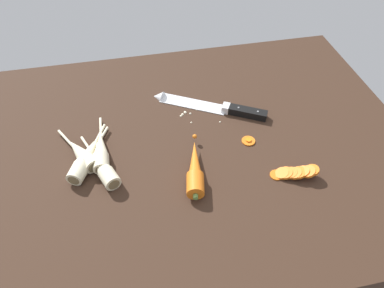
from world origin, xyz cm
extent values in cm
cube|color=#332116|center=(0.00, 0.00, -2.00)|extent=(120.00, 90.00, 4.00)
cube|color=silver|center=(3.98, 15.49, 0.25)|extent=(19.59, 13.64, 0.50)
cone|color=silver|center=(-5.78, 20.98, 0.25)|extent=(4.56, 4.92, 3.96)
cube|color=silver|center=(12.70, 10.59, 1.10)|extent=(3.18, 3.54, 2.20)
cube|color=black|center=(18.37, 7.40, 1.10)|extent=(10.96, 7.83, 2.20)
sphere|color=silver|center=(15.92, 8.78, 2.20)|extent=(0.50, 0.50, 0.50)
sphere|color=silver|center=(20.81, 6.03, 2.20)|extent=(0.50, 0.50, 0.50)
cylinder|color=orange|center=(-2.04, -15.63, 2.10)|extent=(5.25, 6.50, 4.20)
cone|color=orange|center=(-0.69, -8.80, 2.10)|extent=(6.62, 14.43, 3.99)
sphere|color=orange|center=(1.15, 0.49, 2.10)|extent=(1.20, 1.20, 1.20)
cylinder|color=#5B7F3D|center=(-2.72, -19.06, 2.10)|extent=(1.37, 1.21, 1.20)
cylinder|color=beige|center=(-28.80, -5.80, 2.00)|extent=(5.55, 5.76, 4.00)
cone|color=beige|center=(-26.10, -0.22, 2.00)|extent=(6.88, 8.80, 3.80)
cylinder|color=beige|center=(-23.33, 5.50, 1.10)|extent=(4.37, 8.03, 0.70)
cylinder|color=brown|center=(-29.78, -7.80, 2.00)|extent=(2.65, 1.49, 2.80)
cylinder|color=beige|center=(-26.46, -3.40, 2.00)|extent=(5.63, 5.74, 4.00)
cone|color=beige|center=(-29.46, 1.80, 2.00)|extent=(7.14, 8.56, 3.80)
cylinder|color=beige|center=(-32.54, 7.13, 1.10)|extent=(4.77, 7.55, 0.70)
cylinder|color=brown|center=(-25.38, -5.27, 2.00)|extent=(2.57, 1.66, 2.80)
cylinder|color=beige|center=(-29.19, -6.27, 2.00)|extent=(5.54, 5.99, 4.00)
cone|color=beige|center=(-26.63, -0.08, 2.00)|extent=(6.80, 9.38, 3.80)
cylinder|color=beige|center=(-24.00, 6.26, 1.10)|extent=(4.20, 8.84, 0.70)
cylinder|color=brown|center=(-30.12, -8.50, 2.00)|extent=(2.70, 1.35, 2.80)
cylinder|color=beige|center=(-21.68, -9.50, 2.00)|extent=(5.50, 5.87, 4.00)
cone|color=beige|center=(-24.19, -3.48, 2.00)|extent=(6.71, 9.17, 3.80)
cylinder|color=beige|center=(-26.76, 2.70, 1.10)|extent=(4.11, 8.61, 0.70)
cylinder|color=brown|center=(-20.78, -11.67, 2.00)|extent=(2.70, 1.35, 2.80)
cylinder|color=beige|center=(-23.50, -4.16, 2.00)|extent=(4.06, 4.75, 4.00)
cone|color=beige|center=(-23.41, 2.36, 2.00)|extent=(3.91, 8.39, 3.80)
cylinder|color=beige|center=(-23.32, 9.03, 1.10)|extent=(0.82, 9.03, 0.70)
cylinder|color=brown|center=(-23.53, -6.50, 2.00)|extent=(2.80, 0.34, 2.80)
cylinder|color=orange|center=(18.51, -15.41, 0.35)|extent=(3.22, 3.22, 0.70)
cylinder|color=orange|center=(19.87, -15.51, 0.60)|extent=(3.58, 3.50, 2.18)
cylinder|color=orange|center=(20.65, -15.77, 0.84)|extent=(3.73, 3.66, 2.09)
cylinder|color=orange|center=(21.78, -16.19, 1.08)|extent=(3.49, 3.41, 2.04)
cylinder|color=orange|center=(22.62, -16.65, 1.33)|extent=(3.53, 3.44, 2.12)
cylinder|color=orange|center=(23.45, -16.85, 1.57)|extent=(3.62, 3.53, 1.84)
cylinder|color=orange|center=(24.51, -16.93, 1.82)|extent=(3.38, 3.30, 2.26)
cylinder|color=orange|center=(25.65, -17.36, 2.06)|extent=(3.62, 3.55, 2.30)
cylinder|color=orange|center=(26.65, -17.30, 2.31)|extent=(3.40, 3.32, 1.67)
cylinder|color=orange|center=(15.39, -2.72, 0.35)|extent=(3.63, 3.63, 0.70)
cylinder|color=orange|center=(15.39, -2.72, 0.62)|extent=(1.52, 1.52, 0.16)
sphere|color=beige|center=(4.44, 12.79, 0.25)|extent=(0.51, 0.51, 0.51)
sphere|color=beige|center=(0.03, 11.50, 0.44)|extent=(0.89, 0.89, 0.89)
sphere|color=beige|center=(9.85, 6.27, 0.28)|extent=(0.55, 0.55, 0.55)
sphere|color=beige|center=(0.90, 12.40, 0.40)|extent=(0.79, 0.79, 0.79)
sphere|color=beige|center=(-0.59, 10.96, 0.34)|extent=(0.68, 0.68, 0.68)
sphere|color=beige|center=(0.98, 12.14, 0.38)|extent=(0.76, 0.76, 0.76)
sphere|color=beige|center=(1.81, 7.65, 0.29)|extent=(0.57, 0.57, 0.57)
sphere|color=beige|center=(2.31, 11.45, 0.33)|extent=(0.65, 0.65, 0.65)
camera|label=1|loc=(-13.42, -66.49, 70.19)|focal=33.98mm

